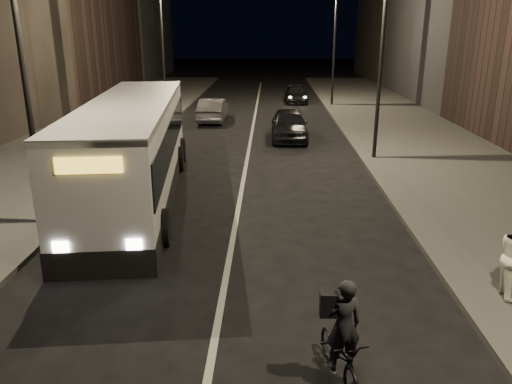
# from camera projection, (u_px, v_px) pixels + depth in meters

# --- Properties ---
(ground) EXTENTS (180.00, 180.00, 0.00)m
(ground) POSITION_uv_depth(u_px,v_px,m) (222.00, 299.00, 10.77)
(ground) COLOR black
(ground) RESTS_ON ground
(sidewalk_right) EXTENTS (7.00, 70.00, 0.16)m
(sidewalk_right) POSITION_uv_depth(u_px,v_px,m) (426.00, 149.00, 23.81)
(sidewalk_right) COLOR #3C3C39
(sidewalk_right) RESTS_ON ground
(sidewalk_left) EXTENTS (7.00, 70.00, 0.16)m
(sidewalk_left) POSITION_uv_depth(u_px,v_px,m) (75.00, 147.00, 24.26)
(sidewalk_left) COLOR #3C3C39
(sidewalk_left) RESTS_ON ground
(streetlight_right_mid) EXTENTS (1.20, 0.44, 8.12)m
(streetlight_right_mid) POSITION_uv_depth(u_px,v_px,m) (377.00, 33.00, 20.35)
(streetlight_right_mid) COLOR black
(streetlight_right_mid) RESTS_ON sidewalk_right
(streetlight_right_far) EXTENTS (1.20, 0.44, 8.12)m
(streetlight_right_far) POSITION_uv_depth(u_px,v_px,m) (331.00, 31.00, 35.54)
(streetlight_right_far) COLOR black
(streetlight_right_far) RESTS_ON sidewalk_right
(streetlight_left_near) EXTENTS (1.20, 0.44, 8.12)m
(streetlight_left_near) POSITION_uv_depth(u_px,v_px,m) (29.00, 36.00, 13.03)
(streetlight_left_near) COLOR black
(streetlight_left_near) RESTS_ON sidewalk_left
(streetlight_left_far) EXTENTS (1.20, 0.44, 8.12)m
(streetlight_left_far) POSITION_uv_depth(u_px,v_px,m) (166.00, 32.00, 30.12)
(streetlight_left_far) COLOR black
(streetlight_left_far) RESTS_ON sidewalk_left
(city_bus) EXTENTS (3.99, 12.47, 3.31)m
(city_bus) POSITION_uv_depth(u_px,v_px,m) (134.00, 145.00, 16.83)
(city_bus) COLOR silver
(city_bus) RESTS_ON ground
(cyclist_on_bicycle) EXTENTS (0.95, 1.75, 1.92)m
(cyclist_on_bicycle) POSITION_uv_depth(u_px,v_px,m) (341.00, 346.00, 8.12)
(cyclist_on_bicycle) COLOR black
(cyclist_on_bicycle) RESTS_ON ground
(car_near) EXTENTS (1.86, 4.61, 1.57)m
(car_near) POSITION_uv_depth(u_px,v_px,m) (289.00, 124.00, 26.03)
(car_near) COLOR black
(car_near) RESTS_ON ground
(car_mid) EXTENTS (1.60, 4.38, 1.44)m
(car_mid) POSITION_uv_depth(u_px,v_px,m) (213.00, 110.00, 31.10)
(car_mid) COLOR #3F4042
(car_mid) RESTS_ON ground
(car_far) EXTENTS (1.79, 4.19, 1.20)m
(car_far) POSITION_uv_depth(u_px,v_px,m) (296.00, 95.00, 39.18)
(car_far) COLOR black
(car_far) RESTS_ON ground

